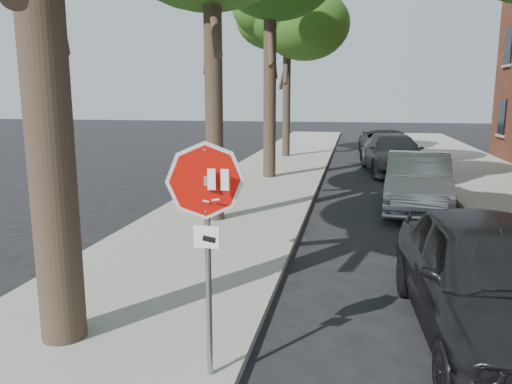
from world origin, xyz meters
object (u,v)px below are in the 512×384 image
at_px(tree_far, 287,15).
at_px(car_b, 418,182).
at_px(car_a, 490,278).
at_px(stop_sign, 207,215).
at_px(car_c, 393,154).
at_px(car_d, 387,143).

bearing_deg(tree_far, car_b, -65.06).
distance_m(car_a, car_b, 7.90).
xyz_separation_m(stop_sign, car_c, (3.12, 16.79, -1.14)).
bearing_deg(car_c, car_a, -96.44).
height_order(tree_far, car_d, tree_far).
relative_size(car_b, car_c, 0.88).
bearing_deg(car_d, stop_sign, -105.12).
xyz_separation_m(car_a, car_c, (-0.18, 15.00, -0.03)).
xyz_separation_m(car_a, car_d, (-0.10, 20.69, -0.11)).
relative_size(stop_sign, car_a, 0.53).
distance_m(stop_sign, car_c, 17.12).
distance_m(tree_far, car_c, 9.30).
bearing_deg(stop_sign, car_b, 71.19).
bearing_deg(tree_far, car_c, -40.15).
xyz_separation_m(stop_sign, car_d, (3.20, 22.48, -1.22)).
relative_size(stop_sign, car_b, 0.54).
height_order(car_a, car_b, car_a).
relative_size(tree_far, car_c, 1.68).
height_order(car_b, car_d, car_b).
height_order(tree_far, car_c, tree_far).
height_order(car_b, car_c, car_c).
relative_size(car_b, car_d, 0.93).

